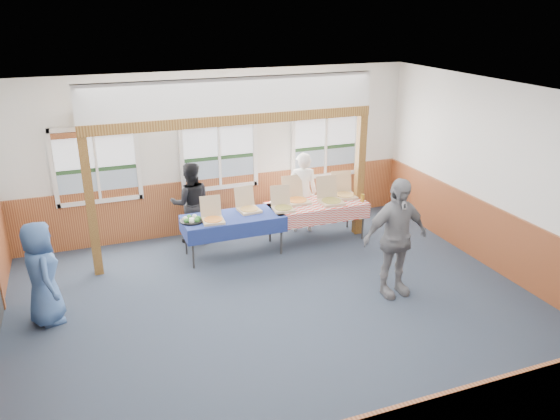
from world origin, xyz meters
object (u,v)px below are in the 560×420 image
at_px(table_left, 233,219).
at_px(woman_black, 191,203).
at_px(table_right, 317,206).
at_px(man_blue, 42,274).
at_px(woman_white, 302,192).
at_px(person_grey, 395,238).

bearing_deg(table_left, woman_black, 138.33).
xyz_separation_m(table_right, man_blue, (-4.88, -1.33, 0.08)).
distance_m(table_right, man_blue, 5.05).
relative_size(woman_white, man_blue, 1.05).
distance_m(woman_white, person_grey, 2.91).
bearing_deg(woman_black, man_blue, 46.85).
xyz_separation_m(woman_white, person_grey, (0.34, -2.89, 0.14)).
height_order(table_left, woman_black, woman_black).
xyz_separation_m(table_right, woman_black, (-2.30, 0.74, 0.10)).
bearing_deg(person_grey, table_left, 128.02).
height_order(table_right, woman_white, woman_white).
bearing_deg(man_blue, table_right, -87.24).
bearing_deg(table_left, woman_white, 33.53).
bearing_deg(man_blue, woman_black, -63.76).
relative_size(table_left, table_right, 0.98).
bearing_deg(table_right, woman_white, 89.71).
height_order(table_right, man_blue, man_blue).
bearing_deg(table_right, man_blue, -175.03).
relative_size(man_blue, person_grey, 0.81).
bearing_deg(woman_white, person_grey, 113.26).
bearing_deg(woman_white, table_right, 116.61).
height_order(table_left, person_grey, person_grey).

